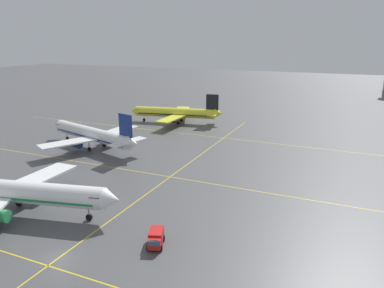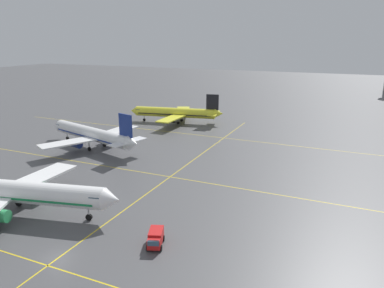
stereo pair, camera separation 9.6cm
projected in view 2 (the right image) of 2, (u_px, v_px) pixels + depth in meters
The scene contains 6 objects.
ground_plane at pixel (59, 258), 49.14m from camera, with size 600.00×600.00×0.00m, color #4C4C4F.
airliner_front_gate at pixel (14, 192), 60.59m from camera, with size 36.34×30.89×11.39m.
airliner_second_row at pixel (93, 134), 97.38m from camera, with size 34.69×29.56×10.94m.
airliner_third_row at pixel (176, 113), 126.84m from camera, with size 33.10×28.16×10.33m.
taxiway_markings at pixel (170, 177), 77.78m from camera, with size 150.27×114.25×0.01m.
service_truck_red_van at pixel (155, 238), 51.76m from camera, with size 3.25×4.49×2.10m.
Camera 2 is at (33.79, -32.02, 28.29)m, focal length 34.27 mm.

